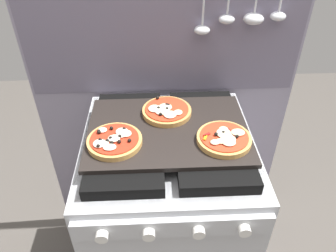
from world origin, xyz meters
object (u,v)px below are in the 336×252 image
Objects in this scene: stove at (168,215)px; pizza_left at (114,140)px; pizza_center at (165,111)px; baking_tray at (168,130)px; pizza_right at (224,138)px.

stove is 5.14× the size of pizza_left.
stove is 0.49m from pizza_center.
pizza_left reaches higher than baking_tray.
baking_tray is at bearing 22.17° from pizza_left.
pizza_left reaches higher than stove.
pizza_center reaches higher than stove.
baking_tray is (0.00, 0.00, 0.46)m from stove.
pizza_center is at bearing 42.69° from pizza_left.
pizza_left is at bearing 179.01° from pizza_right.
pizza_left is at bearing -137.31° from pizza_center.
pizza_left and pizza_center have the same top height.
pizza_left and pizza_right have the same top height.
stove is 1.67× the size of baking_tray.
pizza_left is at bearing -158.29° from stove.
baking_tray is 0.09m from pizza_center.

